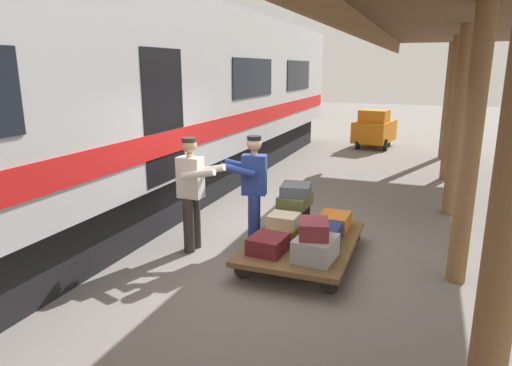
% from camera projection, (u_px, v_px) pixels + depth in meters
% --- Properties ---
extents(ground_plane, '(60.00, 60.00, 0.00)m').
position_uv_depth(ground_plane, '(293.00, 256.00, 6.61)').
color(ground_plane, slate).
extents(platform_canopy, '(3.20, 18.48, 3.56)m').
position_uv_depth(platform_canopy, '(480.00, 14.00, 5.08)').
color(platform_canopy, brown).
rests_on(platform_canopy, ground_plane).
extents(train_car, '(3.03, 21.42, 4.00)m').
position_uv_depth(train_car, '(84.00, 106.00, 7.31)').
color(train_car, '#B7BABF').
rests_on(train_car, ground_plane).
extents(luggage_cart, '(1.42, 2.17, 0.30)m').
position_uv_depth(luggage_cart, '(303.00, 242.00, 6.43)').
color(luggage_cart, brown).
rests_on(luggage_cart, ground_plane).
extents(suitcase_gray_aluminum, '(0.52, 0.61, 0.29)m').
position_uv_depth(suitcase_gray_aluminum, '(316.00, 248.00, 5.74)').
color(suitcase_gray_aluminum, '#9EA0A5').
rests_on(suitcase_gray_aluminum, luggage_cart).
extents(suitcase_navy_fabric, '(0.38, 0.59, 0.24)m').
position_uv_depth(suitcase_navy_fabric, '(326.00, 234.00, 6.28)').
color(suitcase_navy_fabric, navy).
rests_on(suitcase_navy_fabric, luggage_cart).
extents(suitcase_yellow_case, '(0.42, 0.61, 0.16)m').
position_uv_depth(suitcase_yellow_case, '(282.00, 231.00, 6.51)').
color(suitcase_yellow_case, gold).
rests_on(suitcase_yellow_case, luggage_cart).
extents(suitcase_black_hardshell, '(0.42, 0.55, 0.30)m').
position_uv_depth(suitcase_black_hardshell, '(293.00, 215.00, 7.04)').
color(suitcase_black_hardshell, black).
rests_on(suitcase_black_hardshell, luggage_cart).
extents(suitcase_orange_carryall, '(0.45, 0.54, 0.23)m').
position_uv_depth(suitcase_orange_carryall, '(334.00, 221.00, 6.82)').
color(suitcase_orange_carryall, '#CC6B23').
rests_on(suitcase_orange_carryall, luggage_cart).
extents(suitcase_maroon_trunk, '(0.48, 0.53, 0.22)m').
position_uv_depth(suitcase_maroon_trunk, '(268.00, 244.00, 5.96)').
color(suitcase_maroon_trunk, maroon).
rests_on(suitcase_maroon_trunk, luggage_cart).
extents(suitcase_cream_canvas, '(0.42, 0.39, 0.18)m').
position_uv_depth(suitcase_cream_canvas, '(284.00, 221.00, 6.45)').
color(suitcase_cream_canvas, beige).
rests_on(suitcase_cream_canvas, suitcase_yellow_case).
extents(suitcase_burgundy_valise, '(0.46, 0.54, 0.21)m').
position_uv_depth(suitcase_burgundy_valise, '(314.00, 229.00, 5.72)').
color(suitcase_burgundy_valise, maroon).
rests_on(suitcase_burgundy_valise, suitcase_gray_aluminum).
extents(suitcase_olive_duffel, '(0.46, 0.57, 0.17)m').
position_uv_depth(suitcase_olive_duffel, '(295.00, 201.00, 6.95)').
color(suitcase_olive_duffel, brown).
rests_on(suitcase_olive_duffel, suitcase_black_hardshell).
extents(suitcase_slate_roller, '(0.50, 0.55, 0.17)m').
position_uv_depth(suitcase_slate_roller, '(296.00, 190.00, 6.93)').
color(suitcase_slate_roller, '#4C515B').
rests_on(suitcase_slate_roller, suitcase_olive_duffel).
extents(porter_in_overalls, '(0.72, 0.52, 1.70)m').
position_uv_depth(porter_in_overalls, '(253.00, 187.00, 6.80)').
color(porter_in_overalls, navy).
rests_on(porter_in_overalls, ground_plane).
extents(porter_by_door, '(0.67, 0.43, 1.70)m').
position_uv_depth(porter_by_door, '(192.00, 190.00, 6.63)').
color(porter_by_door, '#332D28').
rests_on(porter_by_door, ground_plane).
extents(baggage_tug, '(1.39, 1.87, 1.30)m').
position_uv_depth(baggage_tug, '(374.00, 129.00, 15.50)').
color(baggage_tug, orange).
rests_on(baggage_tug, ground_plane).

